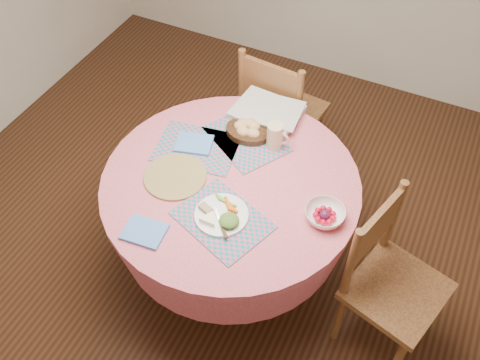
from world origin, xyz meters
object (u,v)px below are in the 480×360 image
Objects in this scene: chair_back at (279,112)px; dinner_plate at (222,215)px; bread_bowl at (248,129)px; latte_mug at (275,136)px; wicker_trivet at (175,177)px; chair_right at (389,279)px; fruit_bowl at (325,215)px; dining_table at (231,206)px.

chair_back reaches higher than dinner_plate.
latte_mug is at bearing -7.47° from bread_bowl.
latte_mug reaches higher than dinner_plate.
dinner_plate reaches higher than wicker_trivet.
wicker_trivet is 0.53m from latte_mug.
chair_back is at bearing 92.50° from bread_bowl.
bread_bowl is at bearing 98.44° from chair_back.
chair_right reaches higher than fruit_bowl.
chair_back is at bearing 123.68° from fruit_bowl.
chair_back reaches higher than wicker_trivet.
dining_table is 5.47× the size of fruit_bowl.
chair_right is (0.83, -0.02, -0.08)m from dining_table.
bread_bowl is at bearing 103.56° from dinner_plate.
chair_right is at bearing -1.15° from dining_table.
dinner_plate is at bearing -93.49° from latte_mug.
chair_right is 1.00m from bread_bowl.
chair_right is 0.46m from fruit_bowl.
fruit_bowl is (0.48, -0.02, 0.22)m from dining_table.
chair_right reaches higher than dinner_plate.
latte_mug is at bearing 115.17° from chair_back.
bread_bowl reaches higher than dining_table.
wicker_trivet is at bearing -158.85° from dining_table.
dinner_plate is (0.07, -0.22, 0.22)m from dining_table.
chair_right reaches higher than dining_table.
dinner_plate is 0.45m from fruit_bowl.
fruit_bowl is (0.38, -0.32, -0.05)m from latte_mug.
dinner_plate is (0.31, -0.12, 0.02)m from wicker_trivet.
latte_mug is (0.16, -0.02, 0.04)m from bread_bowl.
dining_table is 0.33m from wicker_trivet.
latte_mug is 0.61× the size of fruit_bowl.
wicker_trivet is at bearing -131.26° from latte_mug.
latte_mug is (0.35, 0.39, 0.07)m from wicker_trivet.
chair_back is 3.19× the size of wicker_trivet.
dinner_plate reaches higher than dining_table.
wicker_trivet reaches higher than dining_table.
dining_table is at bearing -108.32° from latte_mug.
chair_right is at bearing -20.69° from bread_bowl.
bread_bowl is (-0.89, 0.34, 0.31)m from chair_right.
wicker_trivet is 0.73m from fruit_bowl.
chair_right is 0.96× the size of chair_back.
latte_mug is at bearing 71.68° from dining_table.
latte_mug reaches higher than dining_table.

